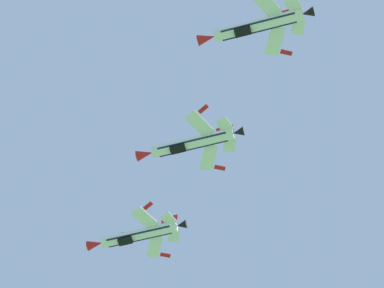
% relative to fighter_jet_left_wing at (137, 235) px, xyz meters
% --- Properties ---
extents(fighter_jet_left_wing, '(15.94, 10.66, 4.34)m').
position_rel_fighter_jet_left_wing_xyz_m(fighter_jet_left_wing, '(0.00, 0.00, 0.00)').
color(fighter_jet_left_wing, white).
extents(fighter_jet_right_wing, '(15.94, 10.64, 4.38)m').
position_rel_fighter_jet_left_wing_xyz_m(fighter_jet_right_wing, '(11.59, -14.03, -0.60)').
color(fighter_jet_right_wing, white).
extents(fighter_jet_left_outer, '(15.94, 10.66, 4.34)m').
position_rel_fighter_jet_left_wing_xyz_m(fighter_jet_left_outer, '(24.00, -29.12, 0.08)').
color(fighter_jet_left_outer, white).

